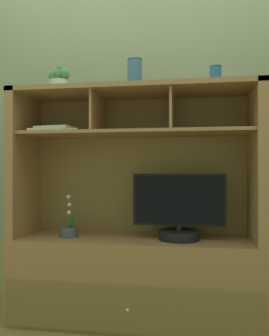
{
  "coord_description": "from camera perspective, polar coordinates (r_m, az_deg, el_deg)",
  "views": [
    {
      "loc": [
        0.36,
        -2.26,
        0.96
      ],
      "look_at": [
        0.0,
        0.0,
        0.97
      ],
      "focal_mm": 38.39,
      "sensor_mm": 36.0,
      "label": 1
    }
  ],
  "objects": [
    {
      "name": "floor_plane",
      "position": [
        2.49,
        0.0,
        -23.18
      ],
      "size": [
        6.0,
        6.0,
        0.02
      ],
      "primitive_type": "cube",
      "color": "olive",
      "rests_on": "ground"
    },
    {
      "name": "back_wall",
      "position": [
        2.59,
        0.94,
        9.52
      ],
      "size": [
        6.0,
        0.02,
        2.8
      ],
      "primitive_type": "cube",
      "color": "gray",
      "rests_on": "ground"
    },
    {
      "name": "media_console",
      "position": [
        2.36,
        0.04,
        -12.74
      ],
      "size": [
        1.56,
        0.5,
        1.48
      ],
      "color": "#9B7345",
      "rests_on": "ground"
    },
    {
      "name": "tv_monitor",
      "position": [
        2.26,
        7.07,
        -7.08
      ],
      "size": [
        0.57,
        0.25,
        0.41
      ],
      "color": "black",
      "rests_on": "media_console"
    },
    {
      "name": "potted_orchid",
      "position": [
        2.39,
        -10.36,
        -9.72
      ],
      "size": [
        0.13,
        0.13,
        0.27
      ],
      "color": "#465156",
      "rests_on": "media_console"
    },
    {
      "name": "magazine_stack_left",
      "position": [
        2.39,
        -12.3,
        5.94
      ],
      "size": [
        0.34,
        0.26,
        0.03
      ],
      "color": "beige",
      "rests_on": "media_console"
    },
    {
      "name": "potted_succulent",
      "position": [
        2.49,
        -11.86,
        13.38
      ],
      "size": [
        0.14,
        0.14,
        0.19
      ],
      "color": "silver",
      "rests_on": "media_console"
    },
    {
      "name": "ceramic_vase",
      "position": [
        2.38,
        0.03,
        14.73
      ],
      "size": [
        0.1,
        0.1,
        0.2
      ],
      "color": "#3C6584",
      "rests_on": "media_console"
    },
    {
      "name": "accent_vase",
      "position": [
        2.34,
        12.76,
        14.09
      ],
      "size": [
        0.07,
        0.07,
        0.13
      ],
      "color": "#296086",
      "rests_on": "media_console"
    }
  ]
}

